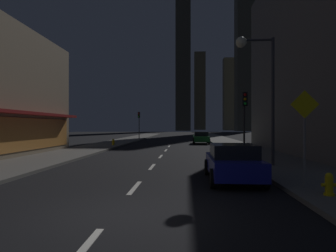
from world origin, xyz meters
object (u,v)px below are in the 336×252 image
(traffic_light_far_left, at_px, (139,119))
(street_lamp_right, at_px, (257,69))
(pedestrian_crossing_sign, at_px, (304,130))
(car_parked_near, at_px, (233,162))
(traffic_light_near_right, at_px, (245,110))
(fire_hydrant_far_left, at_px, (113,142))
(fire_hydrant_yellow_near, at_px, (329,185))
(car_parked_far, at_px, (201,138))

(traffic_light_far_left, height_order, street_lamp_right, street_lamp_right)
(street_lamp_right, bearing_deg, pedestrian_crossing_sign, -87.71)
(traffic_light_far_left, distance_m, street_lamp_right, 31.71)
(car_parked_near, relative_size, traffic_light_near_right, 1.01)
(fire_hydrant_far_left, xyz_separation_m, traffic_light_far_left, (0.40, 14.44, 2.74))
(fire_hydrant_yellow_near, relative_size, pedestrian_crossing_sign, 0.21)
(car_parked_near, height_order, pedestrian_crossing_sign, pedestrian_crossing_sign)
(traffic_light_far_left, bearing_deg, street_lamp_right, -69.90)
(traffic_light_near_right, bearing_deg, pedestrian_crossing_sign, -89.38)
(car_parked_near, bearing_deg, street_lamp_right, 64.04)
(car_parked_far, distance_m, traffic_light_far_left, 13.25)
(car_parked_near, relative_size, street_lamp_right, 0.64)
(car_parked_near, distance_m, pedestrian_crossing_sign, 3.01)
(fire_hydrant_yellow_near, bearing_deg, pedestrian_crossing_sign, 106.85)
(car_parked_near, distance_m, traffic_light_near_right, 7.96)
(traffic_light_near_right, xyz_separation_m, pedestrian_crossing_sign, (0.10, -9.18, -1.18))
(car_parked_far, relative_size, street_lamp_right, 0.64)
(car_parked_near, bearing_deg, traffic_light_far_left, 105.25)
(traffic_light_near_right, bearing_deg, street_lamp_right, -91.88)
(fire_hydrant_yellow_near, height_order, traffic_light_far_left, traffic_light_far_left)
(car_parked_near, xyz_separation_m, pedestrian_crossing_sign, (2.00, -1.85, 1.28))
(car_parked_near, bearing_deg, car_parked_far, 90.00)
(fire_hydrant_yellow_near, relative_size, street_lamp_right, 0.10)
(street_lamp_right, bearing_deg, traffic_light_far_left, 110.10)
(traffic_light_near_right, bearing_deg, fire_hydrant_far_left, 134.45)
(pedestrian_crossing_sign, bearing_deg, fire_hydrant_yellow_near, -73.15)
(car_parked_near, distance_m, street_lamp_right, 5.94)
(fire_hydrant_far_left, height_order, pedestrian_crossing_sign, pedestrian_crossing_sign)
(traffic_light_near_right, bearing_deg, fire_hydrant_yellow_near, -87.75)
(fire_hydrant_yellow_near, bearing_deg, car_parked_near, 129.01)
(fire_hydrant_far_left, relative_size, traffic_light_near_right, 0.16)
(fire_hydrant_yellow_near, relative_size, traffic_light_near_right, 0.16)
(car_parked_far, relative_size, pedestrian_crossing_sign, 1.34)
(car_parked_near, relative_size, car_parked_far, 1.00)
(fire_hydrant_far_left, bearing_deg, car_parked_far, 28.33)
(fire_hydrant_far_left, relative_size, traffic_light_far_left, 0.16)
(car_parked_near, height_order, car_parked_far, same)
(fire_hydrant_far_left, bearing_deg, traffic_light_near_right, -45.55)
(street_lamp_right, xyz_separation_m, pedestrian_crossing_sign, (0.22, -5.50, -3.05))
(fire_hydrant_far_left, xyz_separation_m, traffic_light_near_right, (11.40, -11.62, 2.74))
(car_parked_near, relative_size, traffic_light_far_left, 1.01)
(car_parked_far, xyz_separation_m, pedestrian_crossing_sign, (2.00, -25.92, 1.28))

